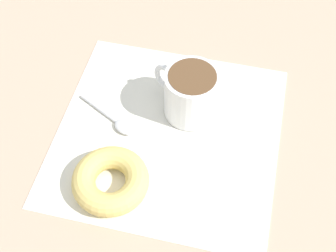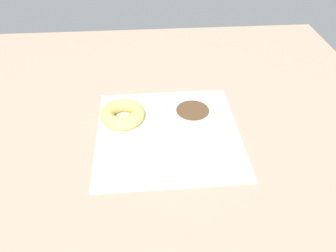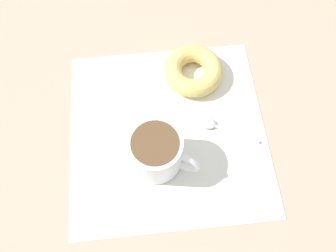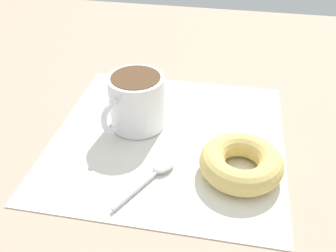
# 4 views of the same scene
# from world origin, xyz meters

# --- Properties ---
(ground_plane) EXTENTS (1.20, 1.20, 0.02)m
(ground_plane) POSITION_xyz_m (0.00, 0.00, -0.01)
(ground_plane) COLOR tan
(napkin) EXTENTS (0.35, 0.35, 0.00)m
(napkin) POSITION_xyz_m (0.01, -0.01, 0.00)
(napkin) COLOR white
(napkin) RESTS_ON ground_plane
(coffee_cup) EXTENTS (0.11, 0.09, 0.08)m
(coffee_cup) POSITION_xyz_m (0.03, 0.05, 0.05)
(coffee_cup) COLOR white
(coffee_cup) RESTS_ON napkin
(donut) EXTENTS (0.11, 0.11, 0.03)m
(donut) POSITION_xyz_m (-0.05, -0.12, 0.02)
(donut) COLOR #E5C66B
(donut) RESTS_ON napkin
(spoon) EXTENTS (0.11, 0.07, 0.01)m
(spoon) POSITION_xyz_m (-0.07, -0.01, 0.01)
(spoon) COLOR silver
(spoon) RESTS_ON napkin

